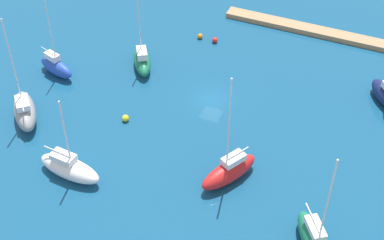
% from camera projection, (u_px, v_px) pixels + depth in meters
% --- Properties ---
extents(water, '(160.00, 160.00, 0.00)m').
position_uv_depth(water, '(212.00, 99.00, 70.71)').
color(water, navy).
rests_on(water, ground).
extents(pier_dock, '(25.24, 2.22, 0.72)m').
position_uv_depth(pier_dock, '(310.00, 30.00, 81.93)').
color(pier_dock, '#997A56').
rests_on(pier_dock, ground).
extents(sailboat_green_west_end, '(5.31, 6.63, 12.13)m').
position_uv_depth(sailboat_green_west_end, '(142.00, 60.00, 74.85)').
color(sailboat_green_west_end, '#19724C').
rests_on(sailboat_green_west_end, water).
extents(sailboat_gray_east_end, '(6.50, 6.85, 13.72)m').
position_uv_depth(sailboat_gray_east_end, '(25.00, 111.00, 66.72)').
color(sailboat_gray_east_end, gray).
rests_on(sailboat_gray_east_end, water).
extents(sailboat_white_far_north, '(7.58, 3.02, 10.50)m').
position_uv_depth(sailboat_white_far_north, '(69.00, 168.00, 60.16)').
color(sailboat_white_far_north, white).
rests_on(sailboat_white_far_north, water).
extents(sailboat_blue_inner_mooring, '(5.97, 3.31, 11.23)m').
position_uv_depth(sailboat_blue_inner_mooring, '(56.00, 66.00, 73.70)').
color(sailboat_blue_inner_mooring, '#2347B2').
rests_on(sailboat_blue_inner_mooring, water).
extents(sailboat_red_outer_mooring, '(5.28, 7.29, 13.69)m').
position_uv_depth(sailboat_red_outer_mooring, '(229.00, 171.00, 59.66)').
color(sailboat_red_outer_mooring, red).
rests_on(sailboat_red_outer_mooring, water).
extents(mooring_buoy_yellow, '(0.84, 0.84, 0.84)m').
position_uv_depth(mooring_buoy_yellow, '(126.00, 118.00, 67.34)').
color(mooring_buoy_yellow, yellow).
rests_on(mooring_buoy_yellow, water).
extents(mooring_buoy_red, '(0.79, 0.79, 0.79)m').
position_uv_depth(mooring_buoy_red, '(215.00, 40.00, 79.88)').
color(mooring_buoy_red, red).
rests_on(mooring_buoy_red, water).
extents(mooring_buoy_orange, '(0.75, 0.75, 0.75)m').
position_uv_depth(mooring_buoy_orange, '(200.00, 36.00, 80.66)').
color(mooring_buoy_orange, orange).
rests_on(mooring_buoy_orange, water).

